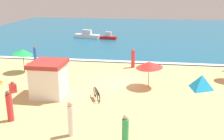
{
  "coord_description": "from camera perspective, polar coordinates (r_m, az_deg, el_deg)",
  "views": [
    {
      "loc": [
        2.38,
        -20.96,
        7.47
      ],
      "look_at": [
        -0.85,
        0.7,
        0.8
      ],
      "focal_mm": 42.28,
      "sensor_mm": 36.0,
      "label": 1
    }
  ],
  "objects": [
    {
      "name": "ocean_water",
      "position": [
        49.58,
        5.68,
        8.24
      ],
      "size": [
        60.0,
        44.0,
        0.1
      ],
      "primitive_type": "cube",
      "color": "#196084",
      "rests_on": "ground_plane"
    },
    {
      "name": "small_boat_0",
      "position": [
        42.56,
        -5.41,
        7.48
      ],
      "size": [
        4.2,
        1.76,
        1.32
      ],
      "color": "white",
      "rests_on": "ocean_water"
    },
    {
      "name": "parked_bicycle",
      "position": [
        18.87,
        -3.32,
        -5.17
      ],
      "size": [
        0.84,
        1.67,
        0.76
      ],
      "color": "black",
      "rests_on": "ground_plane"
    },
    {
      "name": "beachgoer_7",
      "position": [
        16.74,
        -21.27,
        -7.37
      ],
      "size": [
        0.5,
        0.5,
        1.92
      ],
      "color": "red",
      "rests_on": "ground_plane"
    },
    {
      "name": "beach_umbrella_0",
      "position": [
        25.94,
        -18.76,
        3.74
      ],
      "size": [
        2.33,
        2.29,
        2.31
      ],
      "color": "#4C3823",
      "rests_on": "ground_plane"
    },
    {
      "name": "beachgoer_0",
      "position": [
        26.31,
        -10.06,
        1.02
      ],
      "size": [
        0.61,
        0.61,
        0.89
      ],
      "color": "white",
      "rests_on": "ground_plane"
    },
    {
      "name": "ground_plane",
      "position": [
        22.38,
        1.88,
        -2.57
      ],
      "size": [
        60.0,
        60.0,
        0.0
      ],
      "primitive_type": "plane",
      "color": "#D8B775"
    },
    {
      "name": "beach_towel_2",
      "position": [
        25.72,
        -13.1,
        -0.39
      ],
      "size": [
        0.97,
        1.44,
        0.01
      ],
      "color": "blue",
      "rests_on": "ground_plane"
    },
    {
      "name": "wave_breaker_foam",
      "position": [
        28.34,
        3.37,
        1.84
      ],
      "size": [
        57.0,
        0.7,
        0.01
      ],
      "primitive_type": "cube",
      "color": "white",
      "rests_on": "ocean_water"
    },
    {
      "name": "beachgoer_4",
      "position": [
        21.38,
        -20.66,
        -3.58
      ],
      "size": [
        0.65,
        0.65,
        0.9
      ],
      "color": "red",
      "rests_on": "ground_plane"
    },
    {
      "name": "beach_umbrella_3",
      "position": [
        20.93,
        8.04,
        1.16
      ],
      "size": [
        2.94,
        2.93,
        2.17
      ],
      "color": "#4C3823",
      "rests_on": "ground_plane"
    },
    {
      "name": "beachgoer_8",
      "position": [
        13.1,
        2.89,
        -13.37
      ],
      "size": [
        0.41,
        0.41,
        1.83
      ],
      "color": "green",
      "rests_on": "ground_plane"
    },
    {
      "name": "lifeguard_cabana",
      "position": [
        19.74,
        -13.45,
        -1.76
      ],
      "size": [
        2.36,
        2.66,
        2.56
      ],
      "color": "white",
      "rests_on": "ground_plane"
    },
    {
      "name": "beachgoer_9",
      "position": [
        26.37,
        4.58,
        2.44
      ],
      "size": [
        0.53,
        0.53,
        1.91
      ],
      "color": "red",
      "rests_on": "ground_plane"
    },
    {
      "name": "beach_towel_0",
      "position": [
        21.61,
        -15.11,
        -3.89
      ],
      "size": [
        1.84,
        1.44,
        0.01
      ],
      "color": "white",
      "rests_on": "ground_plane"
    },
    {
      "name": "small_boat_1",
      "position": [
        41.47,
        -0.79,
        7.2
      ],
      "size": [
        2.62,
        1.15,
        1.13
      ],
      "color": "red",
      "rests_on": "ocean_water"
    },
    {
      "name": "beachgoer_10",
      "position": [
        29.26,
        -16.3,
        3.16
      ],
      "size": [
        0.38,
        0.38,
        1.77
      ],
      "color": "blue",
      "rests_on": "ground_plane"
    },
    {
      "name": "beachgoer_1",
      "position": [
        14.29,
        -8.9,
        -10.41
      ],
      "size": [
        0.4,
        0.4,
        1.96
      ],
      "color": "white",
      "rests_on": "ground_plane"
    },
    {
      "name": "beach_tent",
      "position": [
        21.95,
        18.83,
        -2.39
      ],
      "size": [
        2.21,
        2.43,
        1.1
      ],
      "color": "#1999D8",
      "rests_on": "ground_plane"
    }
  ]
}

